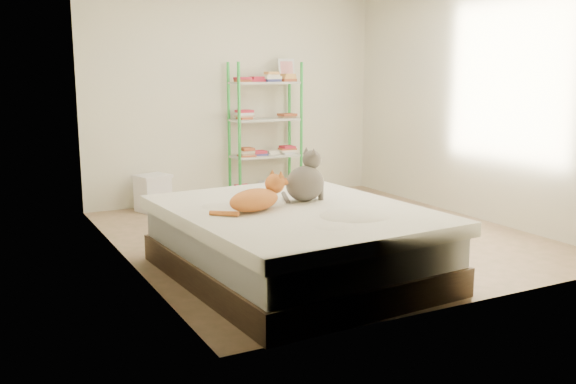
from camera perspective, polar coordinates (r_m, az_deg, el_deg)
room at (r=6.16m, az=3.04°, el=7.93°), size 3.81×4.21×2.61m
bed at (r=5.05m, az=0.57°, el=-4.48°), size 1.88×2.29×0.56m
orange_cat at (r=4.84m, az=-3.03°, el=-0.46°), size 0.60×0.45×0.22m
grey_cat at (r=5.19m, az=1.53°, el=1.45°), size 0.42×0.37×0.42m
shelf_unit at (r=8.00m, az=-1.98°, el=5.27°), size 0.88×0.36×1.74m
cardboard_box at (r=6.73m, az=-1.39°, el=-1.50°), size 0.58×0.59×0.39m
white_bin at (r=7.54m, az=-11.93°, el=-0.06°), size 0.44×0.41×0.42m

